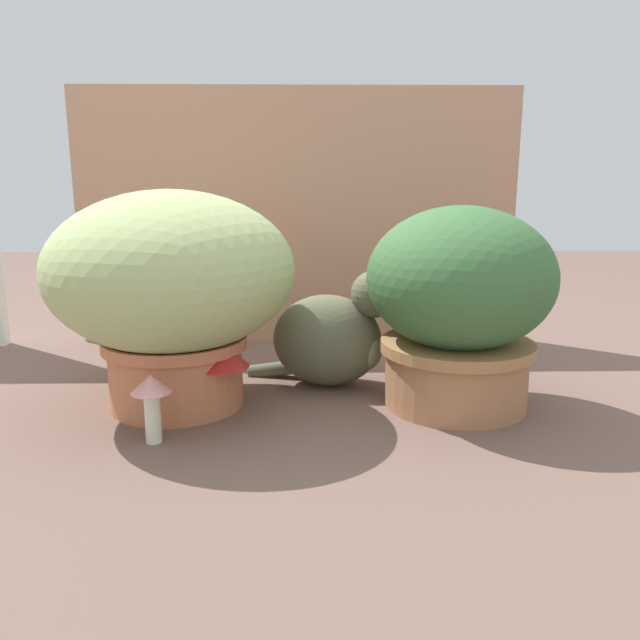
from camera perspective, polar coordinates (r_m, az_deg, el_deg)
ground_plane at (r=1.40m, az=-2.78°, el=-7.61°), size 6.00×6.00×0.00m
cardboard_backdrop at (r=1.88m, az=-2.12°, el=9.28°), size 1.29×0.03×0.75m
grass_planter at (r=1.36m, az=-13.28°, el=3.19°), size 0.52×0.52×0.47m
leafy_planter at (r=1.36m, az=12.57°, el=1.66°), size 0.40×0.40×0.43m
cat at (r=1.48m, az=1.31°, el=-1.45°), size 0.37×0.22×0.32m
mushroom_ornament_red at (r=1.31m, az=-9.05°, el=-3.59°), size 0.12×0.12×0.16m
mushroom_ornament_pink at (r=1.21m, az=-15.12°, el=-6.54°), size 0.08×0.08×0.13m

